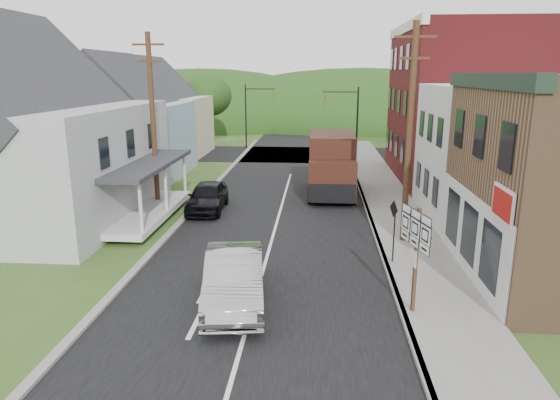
% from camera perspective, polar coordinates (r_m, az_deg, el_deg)
% --- Properties ---
extents(ground, '(120.00, 120.00, 0.00)m').
position_cam_1_polar(ground, '(18.52, -1.93, -8.03)').
color(ground, '#2D4719').
rests_on(ground, ground).
extents(road, '(9.00, 90.00, 0.02)m').
position_cam_1_polar(road, '(27.99, 0.31, -0.25)').
color(road, black).
rests_on(road, ground).
extents(cross_road, '(60.00, 9.00, 0.02)m').
position_cam_1_polar(cross_road, '(44.62, 1.89, 5.23)').
color(cross_road, black).
rests_on(cross_road, ground).
extents(sidewalk_right, '(2.80, 55.00, 0.15)m').
position_cam_1_polar(sidewalk_right, '(26.27, 12.94, -1.43)').
color(sidewalk_right, slate).
rests_on(sidewalk_right, ground).
extents(curb_right, '(0.20, 55.00, 0.15)m').
position_cam_1_polar(curb_right, '(26.10, 10.01, -1.38)').
color(curb_right, slate).
rests_on(curb_right, ground).
extents(curb_left, '(0.30, 55.00, 0.12)m').
position_cam_1_polar(curb_left, '(26.79, -9.97, -1.00)').
color(curb_left, slate).
rests_on(curb_left, ground).
extents(storefront_white, '(8.00, 7.00, 6.50)m').
position_cam_1_polar(storefront_white, '(26.52, 25.14, 4.75)').
color(storefront_white, silver).
rests_on(storefront_white, ground).
extents(storefront_red, '(8.00, 12.00, 10.00)m').
position_cam_1_polar(storefront_red, '(35.34, 20.10, 10.15)').
color(storefront_red, maroon).
rests_on(storefront_red, ground).
extents(house_gray, '(10.20, 12.24, 8.35)m').
position_cam_1_polar(house_gray, '(27.05, -26.82, 6.84)').
color(house_gray, '#B0B2B5').
rests_on(house_gray, ground).
extents(house_blue, '(7.14, 8.16, 7.28)m').
position_cam_1_polar(house_blue, '(36.55, -16.51, 8.48)').
color(house_blue, '#8BACBE').
rests_on(house_blue, ground).
extents(house_cream, '(7.14, 8.16, 7.28)m').
position_cam_1_polar(house_cream, '(45.19, -13.08, 9.70)').
color(house_cream, beige).
rests_on(house_cream, ground).
extents(utility_pole_right, '(1.60, 0.26, 9.00)m').
position_cam_1_polar(utility_pole_right, '(20.98, 14.57, 7.34)').
color(utility_pole_right, '#472D19').
rests_on(utility_pole_right, ground).
extents(utility_pole_left, '(1.60, 0.26, 9.00)m').
position_cam_1_polar(utility_pole_left, '(26.51, -14.32, 8.72)').
color(utility_pole_left, '#472D19').
rests_on(utility_pole_left, ground).
extents(traffic_signal_right, '(2.87, 0.20, 6.00)m').
position_cam_1_polar(traffic_signal_right, '(40.72, 7.85, 9.56)').
color(traffic_signal_right, black).
rests_on(traffic_signal_right, ground).
extents(traffic_signal_left, '(2.87, 0.20, 6.00)m').
position_cam_1_polar(traffic_signal_left, '(48.04, -3.10, 10.37)').
color(traffic_signal_left, black).
rests_on(traffic_signal_left, ground).
extents(tree_left_b, '(4.80, 4.80, 6.94)m').
position_cam_1_polar(tree_left_b, '(34.72, -29.04, 8.99)').
color(tree_left_b, '#382616').
rests_on(tree_left_b, ground).
extents(tree_left_c, '(5.80, 5.80, 8.41)m').
position_cam_1_polar(tree_left_c, '(42.54, -25.61, 11.46)').
color(tree_left_c, '#382616').
rests_on(tree_left_c, ground).
extents(tree_left_d, '(4.80, 4.80, 6.94)m').
position_cam_1_polar(tree_left_d, '(50.27, -8.32, 11.71)').
color(tree_left_d, '#382616').
rests_on(tree_left_d, ground).
extents(forested_ridge, '(90.00, 30.00, 16.00)m').
position_cam_1_polar(forested_ridge, '(72.39, 2.90, 8.71)').
color(forested_ridge, black).
rests_on(forested_ridge, ground).
extents(silver_sedan, '(2.43, 5.23, 1.66)m').
position_cam_1_polar(silver_sedan, '(15.78, -5.25, -8.92)').
color(silver_sedan, '#A5A5AA').
rests_on(silver_sedan, ground).
extents(dark_sedan, '(1.95, 4.52, 1.52)m').
position_cam_1_polar(dark_sedan, '(26.33, -8.29, 0.37)').
color(dark_sedan, black).
rests_on(dark_sedan, ground).
extents(delivery_van, '(2.66, 6.38, 3.56)m').
position_cam_1_polar(delivery_van, '(29.54, 5.92, 4.03)').
color(delivery_van, black).
rests_on(delivery_van, ground).
extents(route_sign_cluster, '(0.53, 1.77, 3.17)m').
position_cam_1_polar(route_sign_cluster, '(14.97, 15.21, -5.05)').
color(route_sign_cluster, '#472D19').
rests_on(route_sign_cluster, sidewalk_right).
extents(warning_sign, '(0.22, 0.63, 2.39)m').
position_cam_1_polar(warning_sign, '(18.88, 12.90, -2.55)').
color(warning_sign, black).
rests_on(warning_sign, sidewalk_right).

